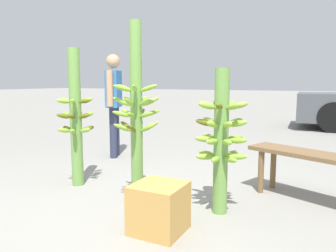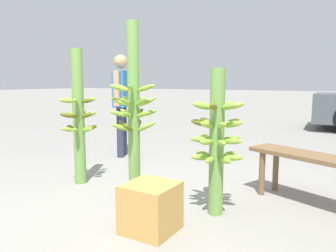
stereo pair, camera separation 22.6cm
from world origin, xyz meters
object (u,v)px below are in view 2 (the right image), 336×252
banana_stalk_center (134,113)px  market_bench (331,167)px  banana_stalk_left (79,117)px  produce_crate (151,208)px  banana_stalk_right (217,139)px  vendor_person (121,96)px

banana_stalk_center → market_bench: (1.61, 0.74, -0.46)m
banana_stalk_left → produce_crate: bearing=-23.9°
banana_stalk_right → market_bench: (0.85, 0.58, -0.26)m
banana_stalk_right → market_bench: size_ratio=0.81×
market_bench → banana_stalk_left: bearing=-146.1°
market_bench → produce_crate: (-1.16, -1.15, -0.22)m
banana_stalk_center → vendor_person: banana_stalk_center is taller
banana_stalk_right → banana_stalk_center: bearing=-167.9°
banana_stalk_right → vendor_person: bearing=147.3°
vendor_person → produce_crate: (1.83, -1.94, -0.74)m
banana_stalk_left → banana_stalk_right: banana_stalk_left is taller
market_bench → banana_stalk_center: bearing=-133.6°
banana_stalk_center → vendor_person: 2.06m
banana_stalk_center → market_bench: size_ratio=1.08×
banana_stalk_left → banana_stalk_center: 0.94m
banana_stalk_left → banana_stalk_center: banana_stalk_center is taller
banana_stalk_left → banana_stalk_right: bearing=-1.2°
banana_stalk_left → produce_crate: banana_stalk_left is taller
banana_stalk_left → banana_stalk_center: bearing=-12.2°
banana_stalk_left → market_bench: 2.61m
banana_stalk_left → vendor_person: 1.43m
banana_stalk_center → produce_crate: 0.91m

